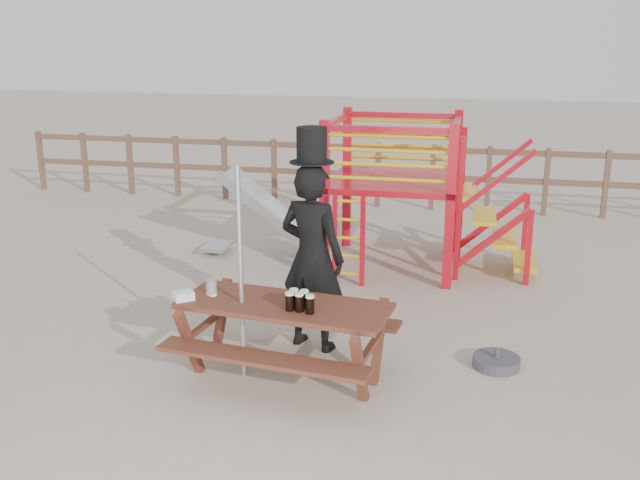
{
  "coord_description": "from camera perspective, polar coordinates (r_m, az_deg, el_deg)",
  "views": [
    {
      "loc": [
        1.3,
        -5.94,
        3.16
      ],
      "look_at": [
        -0.21,
        0.8,
        1.13
      ],
      "focal_mm": 40.0,
      "sensor_mm": 36.0,
      "label": 1
    }
  ],
  "objects": [
    {
      "name": "paper_bag",
      "position": [
        6.77,
        -10.86,
        -4.41
      ],
      "size": [
        0.23,
        0.22,
        0.08
      ],
      "primitive_type": "cube",
      "rotation": [
        0.0,
        0.0,
        0.67
      ],
      "color": "white",
      "rests_on": "picnic_table"
    },
    {
      "name": "playground_fort",
      "position": [
        9.82,
        5.48,
        4.0
      ],
      "size": [
        4.71,
        1.84,
        2.1
      ],
      "color": "#B60C18",
      "rests_on": "ground"
    },
    {
      "name": "stout_pints",
      "position": [
        6.4,
        -1.66,
        -4.9
      ],
      "size": [
        0.27,
        0.2,
        0.17
      ],
      "color": "black",
      "rests_on": "picnic_table"
    },
    {
      "name": "back_fence",
      "position": [
        13.23,
        6.81,
        5.67
      ],
      "size": [
        15.09,
        0.09,
        1.2
      ],
      "color": "brown",
      "rests_on": "ground"
    },
    {
      "name": "parasol_base",
      "position": [
        7.27,
        13.92,
        -9.44
      ],
      "size": [
        0.46,
        0.46,
        0.19
      ],
      "color": "#3D3C42",
      "rests_on": "ground"
    },
    {
      "name": "ground",
      "position": [
        6.85,
        0.27,
        -11.12
      ],
      "size": [
        60.0,
        60.0,
        0.0
      ],
      "primitive_type": "plane",
      "color": "tan",
      "rests_on": "ground"
    },
    {
      "name": "metal_pole",
      "position": [
        6.56,
        -6.34,
        -2.82
      ],
      "size": [
        0.04,
        0.04,
        2.03
      ],
      "primitive_type": "cylinder",
      "color": "#B2B2B7",
      "rests_on": "ground"
    },
    {
      "name": "picnic_table",
      "position": [
        6.7,
        -2.86,
        -7.29
      ],
      "size": [
        2.09,
        1.56,
        0.75
      ],
      "rotation": [
        0.0,
        0.0,
        -0.12
      ],
      "color": "brown",
      "rests_on": "ground"
    },
    {
      "name": "empty_glasses",
      "position": [
        6.84,
        -8.69,
        -3.83
      ],
      "size": [
        0.11,
        0.1,
        0.15
      ],
      "color": "silver",
      "rests_on": "picnic_table"
    },
    {
      "name": "man_with_hat",
      "position": [
        7.17,
        -0.64,
        -0.99
      ],
      "size": [
        0.81,
        0.65,
        2.28
      ],
      "rotation": [
        0.0,
        0.0,
        2.84
      ],
      "color": "black",
      "rests_on": "ground"
    }
  ]
}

